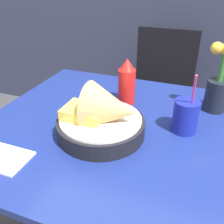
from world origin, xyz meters
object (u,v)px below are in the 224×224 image
chair_far_window (161,86)px  drink_cup (185,117)px  ketchup_bottle (127,82)px  flower_vase (219,85)px  food_basket (104,118)px

chair_far_window → drink_cup: 0.89m
ketchup_bottle → chair_far_window: bearing=87.6°
chair_far_window → flower_vase: (0.31, -0.63, 0.31)m
chair_far_window → ketchup_bottle: ketchup_bottle is taller
chair_far_window → flower_vase: size_ratio=3.38×
drink_cup → ketchup_bottle: bearing=152.5°
ketchup_bottle → flower_vase: bearing=10.6°
chair_far_window → flower_vase: bearing=-63.7°
chair_far_window → food_basket: (-0.02, -0.94, 0.26)m
ketchup_bottle → flower_vase: size_ratio=0.71×
ketchup_bottle → drink_cup: size_ratio=0.85×
chair_far_window → drink_cup: size_ratio=4.03×
food_basket → flower_vase: size_ratio=1.10×
ketchup_bottle → drink_cup: bearing=-27.5°
flower_vase → drink_cup: bearing=-115.5°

